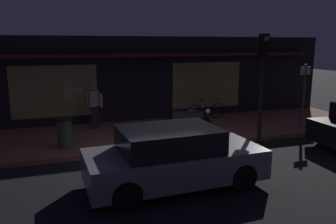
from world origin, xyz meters
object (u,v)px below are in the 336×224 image
(trash_bin, at_px, (65,132))
(bicycle_parked, at_px, (206,111))
(motorcycle, at_px, (189,119))
(person_photographer, at_px, (95,105))
(sign_post, at_px, (304,92))
(parked_car_near, at_px, (173,158))
(traffic_light_pole, at_px, (262,70))

(trash_bin, bearing_deg, bicycle_parked, 20.61)
(motorcycle, bearing_deg, trash_bin, -173.92)
(motorcycle, distance_m, trash_bin, 4.33)
(bicycle_parked, relative_size, person_photographer, 0.99)
(sign_post, height_order, trash_bin, sign_post)
(bicycle_parked, height_order, parked_car_near, parked_car_near)
(trash_bin, relative_size, parked_car_near, 0.22)
(person_photographer, height_order, sign_post, sign_post)
(motorcycle, xyz_separation_m, traffic_light_pole, (1.74, -1.83, 1.83))
(motorcycle, distance_m, sign_post, 4.57)
(person_photographer, bearing_deg, motorcycle, -28.57)
(person_photographer, xyz_separation_m, sign_post, (7.56, -2.33, 0.48))
(sign_post, distance_m, traffic_light_pole, 3.12)
(bicycle_parked, height_order, sign_post, sign_post)
(motorcycle, relative_size, sign_post, 0.68)
(traffic_light_pole, bearing_deg, bicycle_parked, 93.40)
(sign_post, bearing_deg, trash_bin, 178.87)
(bicycle_parked, distance_m, person_photographer, 4.67)
(person_photographer, relative_size, sign_post, 0.70)
(motorcycle, height_order, sign_post, sign_post)
(bicycle_parked, distance_m, sign_post, 3.89)
(trash_bin, distance_m, traffic_light_pole, 6.47)
(motorcycle, bearing_deg, bicycle_parked, 48.67)
(trash_bin, height_order, parked_car_near, parked_car_near)
(bicycle_parked, xyz_separation_m, parked_car_near, (-3.54, -5.68, 0.20))
(parked_car_near, bearing_deg, bicycle_parked, 58.12)
(motorcycle, distance_m, person_photographer, 3.57)
(sign_post, xyz_separation_m, parked_car_near, (-6.46, -3.32, -0.81))
(person_photographer, xyz_separation_m, parked_car_near, (1.10, -5.65, -0.32))
(motorcycle, distance_m, traffic_light_pole, 3.12)
(person_photographer, height_order, traffic_light_pole, traffic_light_pole)
(motorcycle, bearing_deg, traffic_light_pole, -46.53)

